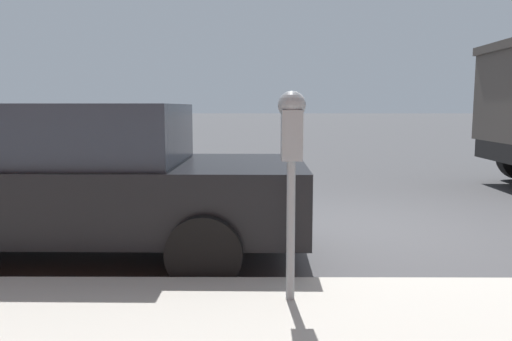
# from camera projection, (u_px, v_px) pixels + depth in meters

# --- Properties ---
(ground_plane) EXTENTS (220.00, 220.00, 0.00)m
(ground_plane) POSITION_uv_depth(u_px,v_px,m) (352.00, 230.00, 6.17)
(ground_plane) COLOR #424244
(parking_meter) EXTENTS (0.21, 0.19, 1.46)m
(parking_meter) POSITION_uv_depth(u_px,v_px,m) (291.00, 142.00, 3.39)
(parking_meter) COLOR gray
(parking_meter) RESTS_ON sidewalk
(car_black) EXTENTS (2.07, 4.70, 1.55)m
(car_black) POSITION_uv_depth(u_px,v_px,m) (65.00, 178.00, 4.99)
(car_black) COLOR black
(car_black) RESTS_ON ground_plane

